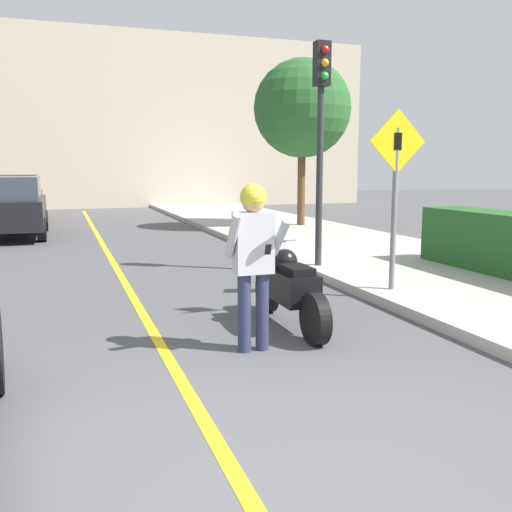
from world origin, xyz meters
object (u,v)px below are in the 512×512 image
Objects in this scene: traffic_light at (321,113)px; parked_car_black at (10,207)px; crossing_sign at (395,183)px; person_biker at (254,249)px; parked_car_red at (15,198)px; street_tree at (302,109)px; motorcycle at (289,287)px.

traffic_light is 0.94× the size of parked_car_black.
crossing_sign is 0.66× the size of traffic_light.
crossing_sign is 11.59m from parked_car_black.
parked_car_red is (-3.41, 16.81, -0.23)m from person_biker.
parked_car_black is at bearing 105.40° from person_biker.
person_biker reaches higher than parked_car_red.
traffic_light is 0.94× the size of parked_car_red.
person_biker is at bearing -78.53° from parked_car_red.
parked_car_black is (-3.19, 11.59, -0.23)m from person_biker.
street_tree reaches higher than crossing_sign.
street_tree is 10.86m from parked_car_red.
street_tree is (2.55, 9.29, 1.99)m from crossing_sign.
traffic_light is (1.88, 3.15, 2.39)m from motorcycle.
street_tree reaches higher than person_biker.
person_biker is 12.03m from parked_car_black.
motorcycle is at bearing -156.02° from crossing_sign.
street_tree is 1.21× the size of parked_car_red.
crossing_sign is at bearing -105.36° from street_tree.
parked_car_red is at bearing 101.47° from person_biker.
street_tree is 1.21× the size of parked_car_black.
parked_car_black is (-5.78, 7.68, -2.02)m from traffic_light.
parked_car_red is at bearing 92.40° from parked_car_black.
motorcycle is at bearing -114.16° from street_tree.
person_biker is at bearing -148.67° from crossing_sign.
street_tree reaches higher than parked_car_red.
motorcycle is 1.20m from person_biker.
person_biker is 0.35× the size of street_tree.
traffic_light is 7.58m from street_tree.
motorcycle is 1.20× the size of person_biker.
street_tree is at bearing 65.84° from motorcycle.
parked_car_red is (-4.12, 16.05, 0.37)m from motorcycle.
traffic_light is at bearing -110.91° from street_tree.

